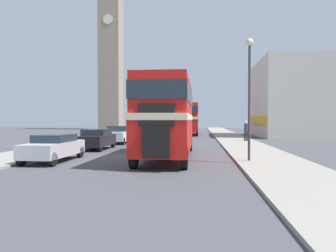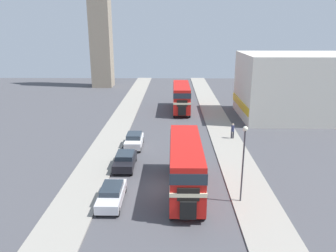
% 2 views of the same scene
% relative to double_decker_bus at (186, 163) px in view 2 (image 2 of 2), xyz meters
% --- Properties ---
extents(ground_plane, '(120.00, 120.00, 0.00)m').
position_rel_double_decker_bus_xyz_m(ground_plane, '(-1.55, 0.37, -2.44)').
color(ground_plane, '#47474C').
extents(sidewalk_right, '(3.50, 120.00, 0.12)m').
position_rel_double_decker_bus_xyz_m(sidewalk_right, '(5.20, 0.37, -2.38)').
color(sidewalk_right, gray).
rests_on(sidewalk_right, ground_plane).
extents(sidewalk_left, '(3.50, 120.00, 0.12)m').
position_rel_double_decker_bus_xyz_m(sidewalk_left, '(-8.30, 0.37, -2.38)').
color(sidewalk_left, gray).
rests_on(sidewalk_left, ground_plane).
extents(double_decker_bus, '(2.47, 9.94, 4.10)m').
position_rel_double_decker_bus_xyz_m(double_decker_bus, '(0.00, 0.00, 0.00)').
color(double_decker_bus, red).
rests_on(double_decker_bus, ground_plane).
extents(bus_distant, '(2.53, 10.01, 4.12)m').
position_rel_double_decker_bus_xyz_m(bus_distant, '(0.28, 26.35, 0.01)').
color(bus_distant, red).
rests_on(bus_distant, ground_plane).
extents(car_parked_near, '(1.67, 4.29, 1.35)m').
position_rel_double_decker_bus_xyz_m(car_parked_near, '(-5.56, -2.00, -1.72)').
color(car_parked_near, silver).
rests_on(car_parked_near, ground_plane).
extents(car_parked_mid, '(1.80, 4.06, 1.41)m').
position_rel_double_decker_bus_xyz_m(car_parked_mid, '(-5.47, 4.46, -1.70)').
color(car_parked_mid, black).
rests_on(car_parked_mid, ground_plane).
extents(car_parked_far, '(1.75, 3.95, 1.52)m').
position_rel_double_decker_bus_xyz_m(car_parked_far, '(-5.25, 9.96, -1.66)').
color(car_parked_far, white).
rests_on(car_parked_far, ground_plane).
extents(pedestrian_walking, '(0.36, 0.36, 1.80)m').
position_rel_double_decker_bus_xyz_m(pedestrian_walking, '(5.97, 12.73, -1.30)').
color(pedestrian_walking, '#282833').
rests_on(pedestrian_walking, sidewalk_right).
extents(street_lamp, '(0.36, 0.36, 5.86)m').
position_rel_double_decker_bus_xyz_m(street_lamp, '(4.09, -1.72, 1.52)').
color(street_lamp, '#38383D').
rests_on(street_lamp, sidewalk_right).
extents(shop_building_block, '(16.08, 11.61, 9.11)m').
position_rel_double_decker_bus_xyz_m(shop_building_block, '(16.78, 22.83, 2.11)').
color(shop_building_block, beige).
rests_on(shop_building_block, ground_plane).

